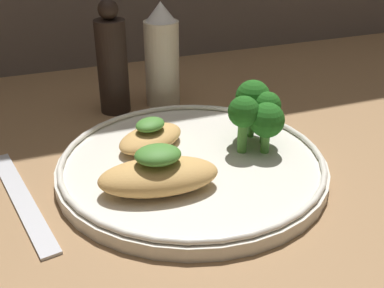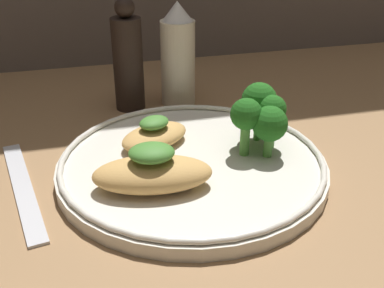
# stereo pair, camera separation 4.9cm
# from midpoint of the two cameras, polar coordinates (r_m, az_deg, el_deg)

# --- Properties ---
(ground_plane) EXTENTS (1.80, 1.80, 0.01)m
(ground_plane) POSITION_cam_midpoint_polar(r_m,az_deg,el_deg) (0.51, -2.76, -3.94)
(ground_plane) COLOR #936D47
(plate) EXTENTS (0.28, 0.28, 0.02)m
(plate) POSITION_cam_midpoint_polar(r_m,az_deg,el_deg) (0.50, -2.80, -2.50)
(plate) COLOR silver
(plate) RESTS_ON ground_plane
(grilled_meat_front) EXTENTS (0.12, 0.07, 0.05)m
(grilled_meat_front) POSITION_cam_midpoint_polar(r_m,az_deg,el_deg) (0.45, -7.13, -3.64)
(grilled_meat_front) COLOR tan
(grilled_meat_front) RESTS_ON plate
(grilled_meat_middle) EXTENTS (0.09, 0.08, 0.03)m
(grilled_meat_middle) POSITION_cam_midpoint_polar(r_m,az_deg,el_deg) (0.53, -7.59, 0.81)
(grilled_meat_middle) COLOR tan
(grilled_meat_middle) RESTS_ON plate
(broccoli_bunch) EXTENTS (0.06, 0.08, 0.07)m
(broccoli_bunch) POSITION_cam_midpoint_polar(r_m,az_deg,el_deg) (0.52, 4.85, 3.95)
(broccoli_bunch) COLOR #4C8E38
(broccoli_bunch) RESTS_ON plate
(sauce_bottle) EXTENTS (0.05, 0.05, 0.14)m
(sauce_bottle) POSITION_cam_midpoint_polar(r_m,az_deg,el_deg) (0.65, -5.78, 10.18)
(sauce_bottle) COLOR beige
(sauce_bottle) RESTS_ON ground_plane
(pepper_grinder) EXTENTS (0.04, 0.04, 0.15)m
(pepper_grinder) POSITION_cam_midpoint_polar(r_m,az_deg,el_deg) (0.64, -11.64, 9.39)
(pepper_grinder) COLOR black
(pepper_grinder) RESTS_ON ground_plane
(fork) EXTENTS (0.05, 0.19, 0.01)m
(fork) POSITION_cam_midpoint_polar(r_m,az_deg,el_deg) (0.50, -22.28, -5.97)
(fork) COLOR silver
(fork) RESTS_ON ground_plane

